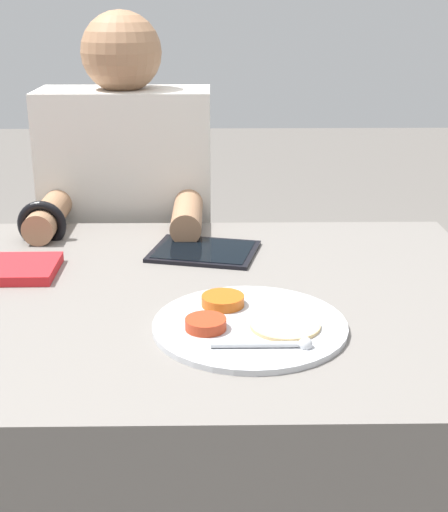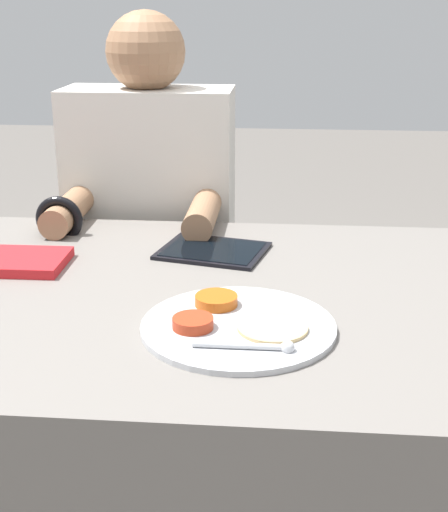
{
  "view_description": "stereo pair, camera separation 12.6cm",
  "coord_description": "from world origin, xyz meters",
  "px_view_note": "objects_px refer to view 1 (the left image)",
  "views": [
    {
      "loc": [
        0.09,
        -1.21,
        1.23
      ],
      "look_at": [
        0.11,
        0.03,
        0.78
      ],
      "focal_mm": 50.0,
      "sensor_mm": 36.0,
      "label": 1
    },
    {
      "loc": [
        0.22,
        -1.21,
        1.23
      ],
      "look_at": [
        0.11,
        0.03,
        0.78
      ],
      "focal_mm": 50.0,
      "sensor_mm": 36.0,
      "label": 2
    }
  ],
  "objects_px": {
    "red_notebook": "(6,270)",
    "thali_tray": "(248,324)",
    "tablet_device": "(204,251)",
    "person_diner": "(131,262)"
  },
  "relations": [
    {
      "from": "person_diner",
      "to": "tablet_device",
      "type": "bearing_deg",
      "value": -61.1
    },
    {
      "from": "red_notebook",
      "to": "thali_tray",
      "type": "bearing_deg",
      "value": -28.69
    },
    {
      "from": "red_notebook",
      "to": "person_diner",
      "type": "relative_size",
      "value": 0.17
    },
    {
      "from": "thali_tray",
      "to": "red_notebook",
      "type": "bearing_deg",
      "value": 151.31
    },
    {
      "from": "person_diner",
      "to": "red_notebook",
      "type": "bearing_deg",
      "value": -111.2
    },
    {
      "from": "thali_tray",
      "to": "person_diner",
      "type": "bearing_deg",
      "value": 110.7
    },
    {
      "from": "person_diner",
      "to": "thali_tray",
      "type": "bearing_deg",
      "value": -69.3
    },
    {
      "from": "thali_tray",
      "to": "red_notebook",
      "type": "xyz_separation_m",
      "value": [
        -0.46,
        0.25,
        0.0
      ]
    },
    {
      "from": "tablet_device",
      "to": "person_diner",
      "type": "relative_size",
      "value": 0.21
    },
    {
      "from": "tablet_device",
      "to": "person_diner",
      "type": "distance_m",
      "value": 0.45
    }
  ]
}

